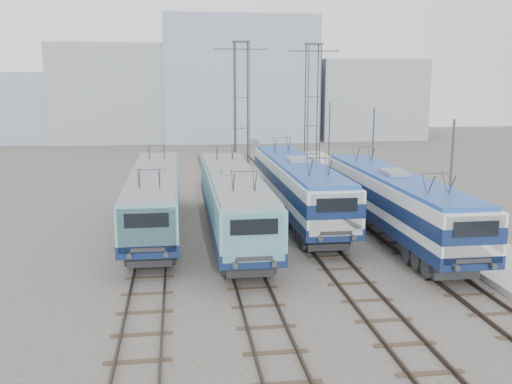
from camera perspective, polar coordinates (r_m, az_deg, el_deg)
The scene contains 16 objects.
ground at distance 27.35m, azimuth 3.80°, elevation -7.95°, with size 160.00×160.00×0.00m, color #514C47.
platform at distance 37.77m, azimuth 16.66°, elevation -2.79°, with size 4.00×70.00×0.30m, color #9E9E99.
locomotive_far_left at distance 34.20m, azimuth -10.11°, elevation -0.33°, with size 2.84×17.95×3.38m.
locomotive_center_left at distance 32.53m, azimuth -2.29°, elevation -0.65°, with size 2.92×18.46×3.47m.
locomotive_center_right at distance 36.72m, azimuth 4.16°, elevation 0.85°, with size 2.97×18.81×3.54m.
locomotive_far_right at distance 33.15m, azimuth 13.64°, elevation -0.66°, with size 2.89×18.30×3.44m.
catenary_tower_west at distance 47.66m, azimuth -1.45°, elevation 8.37°, with size 4.50×1.20×12.00m.
catenary_tower_east at distance 50.75m, azimuth 5.69°, elevation 8.49°, with size 4.50×1.20×12.00m.
mast_front at distance 31.11m, azimuth 18.83°, elevation 0.48°, with size 0.12×0.12×7.00m, color #3F4247.
mast_mid at distance 42.04m, azimuth 11.57°, elevation 3.48°, with size 0.12×0.12×7.00m, color #3F4247.
mast_rear at distance 53.43m, azimuth 7.33°, elevation 5.20°, with size 0.12×0.12×7.00m, color #3F4247.
safety_cone at distance 30.32m, azimuth 19.81°, elevation -5.59°, with size 0.29×0.29×0.50m, color #CD5E00.
building_west at distance 87.77m, azimuth -13.69°, elevation 9.55°, with size 18.00×12.00×14.00m, color gray.
building_center at distance 87.80m, azimuth -1.77°, elevation 11.16°, with size 22.00×14.00×18.00m, color #8993AB.
building_east at distance 92.14m, azimuth 10.87°, elevation 9.10°, with size 16.00×12.00×12.00m, color gray.
building_far_west at distance 90.83m, azimuth -23.81°, elevation 7.71°, with size 14.00×10.00×10.00m, color #8993AB.
Camera 1 is at (-5.28, -25.31, 8.92)m, focal length 40.00 mm.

